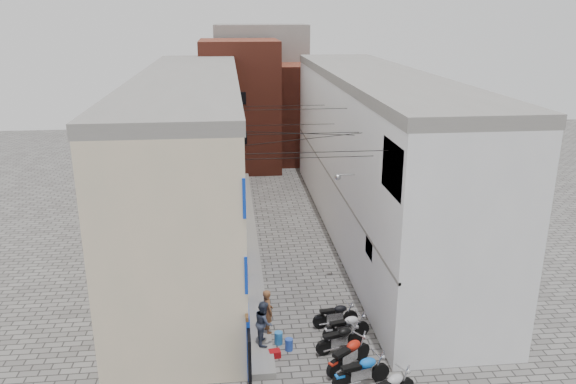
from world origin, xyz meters
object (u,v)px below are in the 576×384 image
object	(u,v)px
motorcycle_d	(349,353)
motorcycle_f	(346,326)
motorcycle_e	(340,338)
motorcycle_g	(335,314)
water_jug_far	(279,338)
water_jug_near	(289,344)
motorcycle_c	(361,370)
person_a	(268,311)
red_crate	(275,354)
person_b	(264,322)

from	to	relation	value
motorcycle_d	motorcycle_f	xyz separation A→B (m)	(0.30, 1.89, -0.06)
motorcycle_e	motorcycle_g	world-z (taller)	motorcycle_e
motorcycle_d	water_jug_far	world-z (taller)	motorcycle_d
water_jug_near	water_jug_far	distance (m)	0.58
motorcycle_c	water_jug_near	size ratio (longest dim) A/B	4.55
motorcycle_c	person_a	size ratio (longest dim) A/B	1.20
motorcycle_d	red_crate	bearing A→B (deg)	-146.94
motorcycle_d	motorcycle_g	world-z (taller)	motorcycle_d
water_jug_near	motorcycle_c	bearing A→B (deg)	-46.71
motorcycle_f	motorcycle_g	bearing A→B (deg)	-177.01
motorcycle_g	red_crate	xyz separation A→B (m)	(-2.60, -1.86, -0.41)
water_jug_far	person_b	bearing A→B (deg)	-156.73
motorcycle_f	water_jug_far	xyz separation A→B (m)	(-2.62, -0.09, -0.31)
person_b	water_jug_near	size ratio (longest dim) A/B	3.66
motorcycle_f	motorcycle_g	size ratio (longest dim) A/B	1.02
motorcycle_g	red_crate	size ratio (longest dim) A/B	4.48
person_b	red_crate	size ratio (longest dim) A/B	4.05
motorcycle_d	red_crate	world-z (taller)	motorcycle_d
motorcycle_d	water_jug_near	world-z (taller)	motorcycle_d
motorcycle_g	person_b	size ratio (longest dim) A/B	1.11
motorcycle_d	water_jug_near	size ratio (longest dim) A/B	4.58
person_b	water_jug_far	world-z (taller)	person_b
motorcycle_d	water_jug_far	bearing A→B (deg)	-163.94
motorcycle_d	motorcycle_e	size ratio (longest dim) A/B	1.11
person_b	water_jug_near	bearing A→B (deg)	-103.71
motorcycle_e	motorcycle_f	size ratio (longest dim) A/B	1.00
motorcycle_e	motorcycle_f	distance (m)	0.89
motorcycle_e	red_crate	size ratio (longest dim) A/B	4.58
motorcycle_c	motorcycle_f	size ratio (longest dim) A/B	1.10
motorcycle_e	water_jug_far	distance (m)	2.34
motorcycle_g	motorcycle_c	bearing A→B (deg)	-5.62
motorcycle_d	red_crate	distance (m)	2.76
motorcycle_e	red_crate	bearing A→B (deg)	-104.55
motorcycle_e	motorcycle_g	xyz separation A→B (m)	(0.17, 1.72, -0.01)
motorcycle_g	water_jug_near	size ratio (longest dim) A/B	4.04
person_a	water_jug_far	xyz separation A→B (m)	(0.37, -0.51, -0.89)
motorcycle_e	person_a	bearing A→B (deg)	-133.02
person_b	motorcycle_d	bearing A→B (deg)	-118.74
person_a	motorcycle_g	bearing A→B (deg)	-95.12
person_a	red_crate	distance (m)	1.69
motorcycle_e	motorcycle_c	bearing A→B (deg)	-8.76
motorcycle_e	person_b	xyz separation A→B (m)	(-2.77, 0.46, 0.54)
water_jug_near	water_jug_far	xyz separation A→B (m)	(-0.35, 0.46, 0.01)
person_b	water_jug_far	size ratio (longest dim) A/B	3.45
motorcycle_c	water_jug_near	bearing A→B (deg)	-151.57
motorcycle_c	person_b	xyz separation A→B (m)	(-3.10, 2.55, 0.49)
motorcycle_d	person_b	distance (m)	3.32
water_jug_near	water_jug_far	size ratio (longest dim) A/B	0.94
motorcycle_f	motorcycle_d	bearing A→B (deg)	-20.62
motorcycle_g	water_jug_far	distance (m)	2.61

